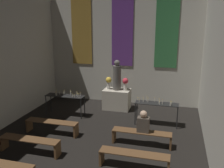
# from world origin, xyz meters

# --- Properties ---
(wall_back) EXTENTS (7.09, 0.16, 5.43)m
(wall_back) POSITION_xyz_m (0.00, 9.83, 2.74)
(wall_back) COLOR beige
(wall_back) RESTS_ON ground_plane
(wall_right) EXTENTS (0.12, 10.01, 5.43)m
(wall_right) POSITION_xyz_m (3.49, 4.89, 2.72)
(wall_right) COLOR beige
(wall_right) RESTS_ON ground_plane
(altar) EXTENTS (1.12, 0.75, 0.86)m
(altar) POSITION_xyz_m (0.00, 8.80, 0.43)
(altar) COLOR #BCB29E
(altar) RESTS_ON ground_plane
(statue) EXTENTS (0.34, 0.34, 1.28)m
(statue) POSITION_xyz_m (0.00, 8.80, 1.44)
(statue) COLOR #5B5651
(statue) RESTS_ON altar
(flower_vase_left) EXTENTS (0.25, 0.25, 0.53)m
(flower_vase_left) POSITION_xyz_m (-0.37, 8.80, 1.19)
(flower_vase_left) COLOR beige
(flower_vase_left) RESTS_ON altar
(flower_vase_right) EXTENTS (0.25, 0.25, 0.53)m
(flower_vase_right) POSITION_xyz_m (0.37, 8.80, 1.19)
(flower_vase_right) COLOR beige
(flower_vase_right) RESTS_ON altar
(candle_rack_left) EXTENTS (1.55, 0.45, 1.03)m
(candle_rack_left) POSITION_xyz_m (-1.80, 7.51, 0.74)
(candle_rack_left) COLOR black
(candle_rack_left) RESTS_ON ground_plane
(candle_rack_right) EXTENTS (1.55, 0.45, 1.04)m
(candle_rack_right) POSITION_xyz_m (1.80, 7.51, 0.74)
(candle_rack_right) COLOR black
(candle_rack_right) RESTS_ON ground_plane
(pew_third_left) EXTENTS (1.81, 0.36, 0.45)m
(pew_third_left) POSITION_xyz_m (-1.52, 4.53, 0.32)
(pew_third_left) COLOR brown
(pew_third_left) RESTS_ON ground_plane
(pew_third_right) EXTENTS (1.81, 0.36, 0.45)m
(pew_third_right) POSITION_xyz_m (1.52, 4.53, 0.32)
(pew_third_right) COLOR brown
(pew_third_right) RESTS_ON ground_plane
(pew_back_left) EXTENTS (1.81, 0.36, 0.45)m
(pew_back_left) POSITION_xyz_m (-1.52, 5.84, 0.32)
(pew_back_left) COLOR brown
(pew_back_left) RESTS_ON ground_plane
(pew_back_right) EXTENTS (1.81, 0.36, 0.45)m
(pew_back_right) POSITION_xyz_m (1.52, 5.84, 0.32)
(pew_back_right) COLOR brown
(pew_back_right) RESTS_ON ground_plane
(person_seated) EXTENTS (0.36, 0.24, 0.68)m
(person_seated) POSITION_xyz_m (1.56, 5.84, 0.75)
(person_seated) COLOR #4C4238
(person_seated) RESTS_ON pew_back_right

